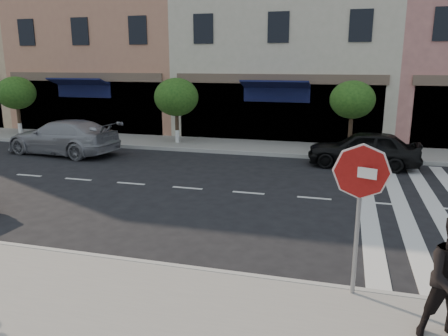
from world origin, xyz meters
The scene contains 10 objects.
ground centered at (0.00, 0.00, 0.00)m, with size 120.00×120.00×0.00m, color black.
sidewalk_far centered at (0.00, 11.00, 0.07)m, with size 60.00×3.00×0.15m, color gray.
building_west_mid centered at (-11.00, 17.00, 7.00)m, with size 10.00×9.00×14.00m, color tan.
building_centre centered at (-0.50, 17.00, 5.50)m, with size 11.00×9.00×11.00m, color beige.
street_tree_wa centered at (-14.00, 10.80, 2.33)m, with size 2.00×2.00×3.05m.
street_tree_wb centered at (-5.00, 10.80, 2.31)m, with size 2.10×2.10×3.06m.
street_tree_c centered at (3.00, 10.80, 2.36)m, with size 1.90×1.90×3.04m.
stop_sign centered at (3.03, -1.67, 2.01)m, with size 0.85×0.36×2.57m.
car_far_left centered at (-9.08, 7.60, 0.75)m, with size 2.10×5.17×1.50m, color gray.
car_far_mid centered at (3.50, 8.55, 0.71)m, with size 1.67×4.15×1.41m, color black.
Camera 1 is at (2.71, -8.65, 3.95)m, focal length 35.00 mm.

